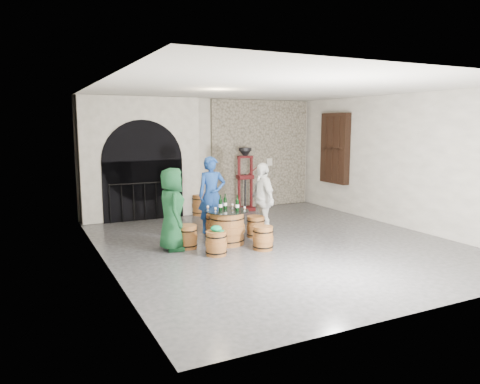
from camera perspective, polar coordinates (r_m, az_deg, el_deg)
name	(u,v)px	position (r m, az deg, el deg)	size (l,w,h in m)	color
ground	(275,242)	(9.74, 4.42, -6.28)	(8.00, 8.00, 0.00)	#303032
wall_back	(204,155)	(13.05, -4.51, 4.59)	(8.00, 8.00, 0.00)	silver
wall_front	(434,193)	(6.38, 23.19, -0.10)	(8.00, 8.00, 0.00)	silver
wall_left	(102,175)	(8.25, -16.88, 2.01)	(8.00, 8.00, 0.00)	silver
wall_right	(401,161)	(11.64, 19.54, 3.67)	(8.00, 8.00, 0.00)	silver
ceiling	(277,88)	(9.45, 4.64, 12.84)	(8.00, 8.00, 0.00)	beige
stone_facing_panel	(260,154)	(13.76, 2.58, 4.81)	(3.20, 0.12, 3.18)	gray
arched_opening	(141,159)	(12.22, -12.37, 4.08)	(3.10, 0.60, 3.19)	silver
shuttered_window	(335,148)	(13.33, 11.81, 5.39)	(0.23, 1.10, 2.00)	black
barrel_table	(227,227)	(9.49, -1.67, -4.45)	(0.92, 0.92, 0.71)	brown
barrel_stool_left	(187,237)	(9.25, -6.64, -5.61)	(0.42, 0.42, 0.47)	brown
barrel_stool_far	(215,225)	(10.31, -3.18, -4.10)	(0.42, 0.42, 0.47)	brown
barrel_stool_right	(256,227)	(10.09, 2.00, -4.37)	(0.42, 0.42, 0.47)	brown
barrel_stool_near_right	(263,238)	(9.10, 2.92, -5.80)	(0.42, 0.42, 0.47)	brown
barrel_stool_near_left	(216,243)	(8.71, -3.01, -6.45)	(0.42, 0.42, 0.47)	brown
green_cap	(216,229)	(8.64, -3.00, -4.61)	(0.26, 0.22, 0.12)	#0B814D
person_green	(172,209)	(9.05, -8.53, -2.15)	(0.80, 0.52, 1.65)	#113E20
person_blue	(212,195)	(10.40, -3.56, -0.38)	(0.64, 0.42, 1.76)	navy
person_white	(262,199)	(10.12, 2.84, -0.95)	(0.96, 0.40, 1.64)	silver
wine_bottle_left	(220,204)	(9.39, -2.47, -1.54)	(0.08, 0.08, 0.32)	black
wine_bottle_center	(237,204)	(9.34, -0.34, -1.58)	(0.08, 0.08, 0.32)	black
wine_bottle_right	(225,203)	(9.56, -1.87, -1.36)	(0.08, 0.08, 0.32)	black
tasting_glass_a	(215,210)	(9.24, -3.09, -2.23)	(0.05, 0.05, 0.10)	#B06322
tasting_glass_b	(237,206)	(9.67, -0.42, -1.72)	(0.05, 0.05, 0.10)	#B06322
tasting_glass_c	(221,207)	(9.56, -2.39, -1.85)	(0.05, 0.05, 0.10)	#B06322
tasting_glass_d	(232,206)	(9.63, -0.96, -1.77)	(0.05, 0.05, 0.10)	#B06322
tasting_glass_e	(245,209)	(9.31, 0.59, -2.13)	(0.05, 0.05, 0.10)	#B06322
tasting_glass_f	(208,208)	(9.43, -4.06, -2.01)	(0.05, 0.05, 0.10)	#B06322
side_barrel	(200,205)	(12.55, -5.06, -1.63)	(0.43, 0.43, 0.57)	brown
corking_press	(245,174)	(13.08, 0.66, 2.25)	(0.75, 0.44, 1.82)	#4E0D0E
control_box	(269,162)	(13.83, 3.65, 3.78)	(0.18, 0.10, 0.22)	silver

